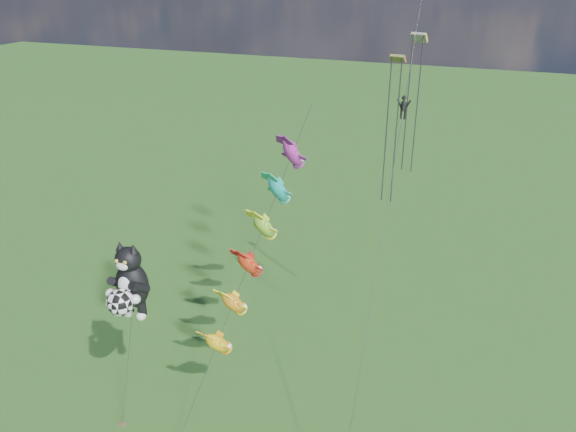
% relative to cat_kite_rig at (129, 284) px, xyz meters
% --- Properties ---
extents(cat_kite_rig, '(2.43, 4.09, 11.67)m').
position_rel_cat_kite_rig_xyz_m(cat_kite_rig, '(0.00, 0.00, 0.00)').
color(cat_kite_rig, brown).
rests_on(cat_kite_rig, ground).
extents(fish_windsock_rig, '(3.47, 15.68, 18.00)m').
position_rel_cat_kite_rig_xyz_m(fish_windsock_rig, '(6.13, 5.50, 1.20)').
color(fish_windsock_rig, brown).
rests_on(fish_windsock_rig, ground).
extents(parafoil_rig, '(1.79, 17.53, 25.98)m').
position_rel_cat_kite_rig_xyz_m(parafoil_rig, '(14.20, 9.59, 9.79)').
color(parafoil_rig, brown).
rests_on(parafoil_rig, ground).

